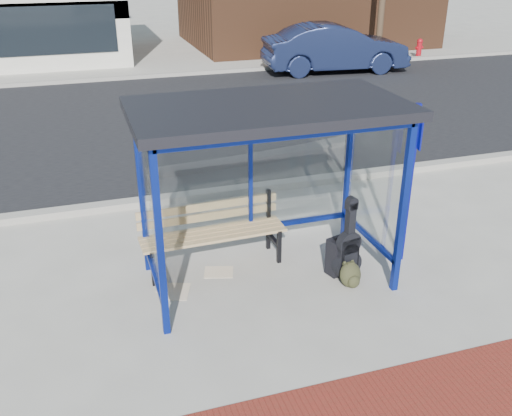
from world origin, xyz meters
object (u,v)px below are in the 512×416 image
object	(u,v)px
bench	(212,230)
fire_hydrant	(419,48)
parked_car	(335,48)
backpack	(351,276)
suitcase	(340,256)
guitar_bag	(348,251)

from	to	relation	value
bench	fire_hydrant	distance (m)	17.17
parked_car	fire_hydrant	size ratio (longest dim) A/B	6.62
backpack	fire_hydrant	xyz separation A→B (m)	(9.84, 13.96, 0.24)
suitcase	bench	bearing A→B (deg)	137.95
suitcase	guitar_bag	bearing A→B (deg)	-85.91
backpack	suitcase	bearing A→B (deg)	89.17
bench	backpack	world-z (taller)	bench
bench	guitar_bag	distance (m)	1.88
backpack	parked_car	bearing A→B (deg)	65.21
guitar_bag	suitcase	size ratio (longest dim) A/B	1.94
bench	backpack	distance (m)	1.99
suitcase	fire_hydrant	world-z (taller)	fire_hydrant
bench	guitar_bag	size ratio (longest dim) A/B	1.79
bench	backpack	size ratio (longest dim) A/B	5.76
suitcase	parked_car	world-z (taller)	parked_car
backpack	bench	bearing A→B (deg)	143.41
backpack	parked_car	xyz separation A→B (m)	(5.61, 12.61, 0.65)
suitcase	parked_car	bearing A→B (deg)	49.65
bench	suitcase	size ratio (longest dim) A/B	3.47
guitar_bag	parked_car	size ratio (longest dim) A/B	0.23
suitcase	backpack	world-z (taller)	suitcase
parked_car	fire_hydrant	distance (m)	4.46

